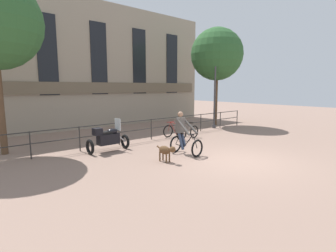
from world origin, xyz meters
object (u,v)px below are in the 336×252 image
Objects in this scene: parked_motorcycle at (108,138)px; cyclist_with_bike at (184,135)px; parked_bicycle_mid_left at (187,130)px; dog at (166,150)px; parked_bicycle_near_lamp at (175,132)px; street_lamp at (215,88)px.

cyclist_with_bike is at bearing -138.03° from parked_motorcycle.
cyclist_with_bike is 1.46× the size of parked_bicycle_mid_left.
dog is at bearing -163.20° from parked_motorcycle.
cyclist_with_bike is 0.98× the size of parked_motorcycle.
parked_bicycle_mid_left is (3.95, 2.93, -0.07)m from dog.
dog is 0.53× the size of parked_motorcycle.
parked_bicycle_mid_left is (2.69, 2.51, -0.41)m from cyclist_with_bike.
parked_motorcycle is at bearing 98.84° from dog.
parked_bicycle_near_lamp reaches higher than dog.
street_lamp is at bearing 24.08° from cyclist_with_bike.
dog is 4.25m from parked_bicycle_near_lamp.
street_lamp is (4.35, 0.95, 2.26)m from parked_bicycle_near_lamp.
street_lamp is at bearing -82.10° from parked_motorcycle.
parked_motorcycle is 1.49× the size of parked_bicycle_mid_left.
parked_bicycle_near_lamp is at bearing -167.69° from street_lamp.
parked_motorcycle is at bearing 3.60° from parked_bicycle_near_lamp.
parked_motorcycle is at bearing 126.58° from cyclist_with_bike.
street_lamp reaches higher than cyclist_with_bike.
cyclist_with_bike is 1.38m from dog.
cyclist_with_bike is 1.51× the size of parked_bicycle_near_lamp.
dog is (-1.27, -0.42, -0.34)m from cyclist_with_bike.
cyclist_with_bike reaches higher than parked_bicycle_near_lamp.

